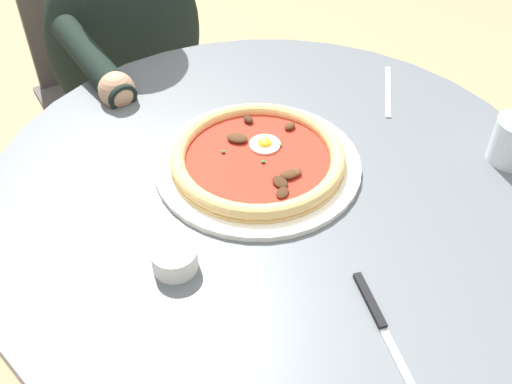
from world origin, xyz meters
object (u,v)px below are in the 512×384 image
object	(u,v)px
pizza_on_plate	(258,159)
cafe_chair_diner	(116,72)
fork_utensil	(388,91)
diner_person	(137,105)
dining_table	(271,247)
ramekin_capers	(175,258)
steak_knife	(379,319)

from	to	relation	value
pizza_on_plate	cafe_chair_diner	size ratio (longest dim) A/B	0.39
fork_utensil	diner_person	distance (m)	0.68
dining_table	ramekin_capers	bearing A→B (deg)	47.23
steak_knife	fork_utensil	xyz separation A→B (m)	(-0.15, -0.52, -0.00)
dining_table	ramekin_capers	xyz separation A→B (m)	(0.16, 0.17, 0.18)
ramekin_capers	cafe_chair_diner	distance (m)	0.94
dining_table	cafe_chair_diner	bearing A→B (deg)	-64.83
dining_table	fork_utensil	bearing A→B (deg)	-136.97
pizza_on_plate	cafe_chair_diner	distance (m)	0.79
dining_table	cafe_chair_diner	distance (m)	0.80
ramekin_capers	diner_person	size ratio (longest dim) A/B	0.06
steak_knife	fork_utensil	distance (m)	0.54
ramekin_capers	fork_utensil	size ratio (longest dim) A/B	0.37
dining_table	diner_person	distance (m)	0.66
steak_knife	fork_utensil	bearing A→B (deg)	-106.02
steak_knife	cafe_chair_diner	size ratio (longest dim) A/B	0.25
ramekin_capers	fork_utensil	world-z (taller)	ramekin_capers
ramekin_capers	steak_knife	bearing A→B (deg)	156.12
steak_knife	diner_person	distance (m)	0.98
pizza_on_plate	diner_person	distance (m)	0.66
dining_table	pizza_on_plate	bearing A→B (deg)	-59.40
pizza_on_plate	steak_knife	world-z (taller)	pizza_on_plate
ramekin_capers	cafe_chair_diner	bearing A→B (deg)	-78.35
cafe_chair_diner	steak_knife	bearing A→B (deg)	113.76
pizza_on_plate	cafe_chair_diner	bearing A→B (deg)	-65.12
dining_table	steak_knife	size ratio (longest dim) A/B	4.38
pizza_on_plate	ramekin_capers	world-z (taller)	pizza_on_plate
steak_knife	dining_table	bearing A→B (deg)	-69.98
diner_person	cafe_chair_diner	bearing A→B (deg)	-65.53
dining_table	pizza_on_plate	size ratio (longest dim) A/B	2.75
diner_person	cafe_chair_diner	world-z (taller)	diner_person
dining_table	cafe_chair_diner	size ratio (longest dim) A/B	1.08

